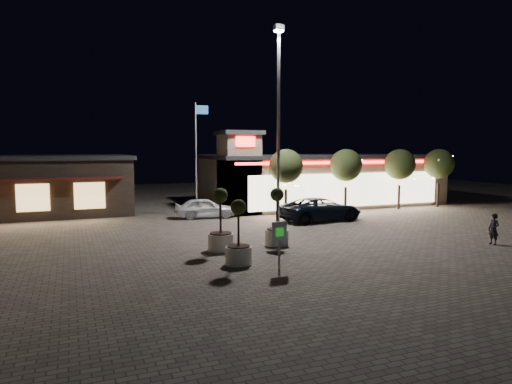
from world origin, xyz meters
name	(u,v)px	position (x,y,z in m)	size (l,w,h in m)	color
ground	(312,253)	(0.00, 0.00, 0.00)	(90.00, 90.00, 0.00)	#6E6459
retail_building	(319,179)	(9.51, 15.82, 2.21)	(20.40, 8.40, 6.10)	gray
restaurant_building	(15,184)	(-14.00, 19.97, 2.16)	(16.40, 11.00, 4.30)	#382D23
floodlight_pole	(278,113)	(2.00, 8.00, 7.02)	(0.60, 0.40, 12.38)	gray
flagpole	(197,150)	(-1.90, 13.00, 4.74)	(0.95, 0.10, 8.00)	white
string_tree_a	(286,166)	(4.00, 11.00, 3.56)	(2.42, 2.42, 4.79)	#332319
string_tree_b	(346,165)	(9.00, 11.00, 3.56)	(2.42, 2.42, 4.79)	#332319
string_tree_c	(400,165)	(14.00, 11.00, 3.56)	(2.42, 2.42, 4.79)	#332319
string_tree_d	(439,164)	(18.00, 11.00, 3.56)	(2.42, 2.42, 4.79)	#332319
pickup_truck	(321,209)	(5.26, 8.19, 0.78)	(2.58, 5.61, 1.56)	black
white_sedan	(205,208)	(-1.58, 12.36, 0.71)	(1.68, 4.17, 1.42)	white
pedestrian	(494,229)	(9.38, -1.74, 0.79)	(0.58, 0.38, 1.58)	black
planter_left	(221,231)	(-3.71, 2.15, 0.92)	(1.21, 1.21, 2.98)	silver
planter_mid	(239,244)	(-3.80, -0.57, 0.84)	(1.11, 1.11, 2.72)	silver
planter_right	(277,227)	(-0.73, 2.27, 0.89)	(1.17, 1.17, 2.88)	silver
valet_sign	(279,236)	(-2.59, -1.99, 1.35)	(0.64, 0.10, 1.93)	gray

